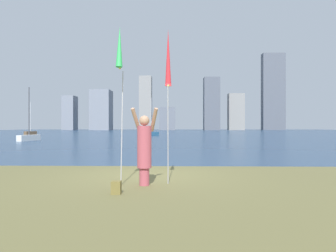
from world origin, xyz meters
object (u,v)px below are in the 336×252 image
at_px(kite_flag_left, 120,52).
at_px(sailboat_3, 30,133).
at_px(person, 144,147).
at_px(kite_flag_right, 168,61).
at_px(bag, 116,188).
at_px(sailboat_5, 29,137).
at_px(sailboat_1, 151,133).

height_order(kite_flag_left, sailboat_3, sailboat_3).
xyz_separation_m(person, kite_flag_right, (0.57, 0.32, 2.14)).
relative_size(bag, sailboat_5, 0.05).
relative_size(bag, sailboat_3, 0.06).
height_order(person, kite_flag_right, kite_flag_right).
bearing_deg(kite_flag_left, sailboat_5, 119.64).
bearing_deg(person, sailboat_5, 137.34).
xyz_separation_m(sailboat_1, sailboat_5, (-10.52, -16.74, 0.05)).
height_order(bag, sailboat_5, sailboat_5).
bearing_deg(sailboat_3, kite_flag_right, -60.45).
height_order(bag, sailboat_3, sailboat_3).
xyz_separation_m(kite_flag_left, bag, (0.07, -0.80, -3.04)).
bearing_deg(kite_flag_right, bag, -128.94).
relative_size(person, bag, 6.82).
relative_size(person, kite_flag_right, 0.49).
height_order(kite_flag_right, sailboat_5, sailboat_5).
height_order(kite_flag_right, sailboat_3, sailboat_3).
distance_m(kite_flag_left, sailboat_3, 40.93).
relative_size(sailboat_3, sailboat_5, 0.92).
xyz_separation_m(kite_flag_left, sailboat_5, (-12.86, 22.61, -2.79)).
bearing_deg(sailboat_5, sailboat_3, 114.61).
distance_m(bag, sailboat_5, 26.75).
distance_m(kite_flag_right, sailboat_3, 41.02).
bearing_deg(bag, person, 63.49).
bearing_deg(sailboat_1, person, -85.74).
height_order(person, bag, person).
height_order(kite_flag_right, bag, kite_flag_right).
xyz_separation_m(bag, sailboat_1, (-2.42, 40.15, 0.20)).
bearing_deg(person, kite_flag_left, -144.92).
relative_size(kite_flag_left, kite_flag_right, 0.98).
relative_size(kite_flag_left, sailboat_3, 0.79).
bearing_deg(sailboat_3, kite_flag_left, -62.19).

